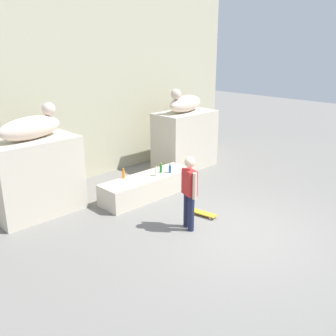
{
  "coord_description": "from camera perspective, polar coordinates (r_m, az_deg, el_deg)",
  "views": [
    {
      "loc": [
        -6.18,
        -4.28,
        3.94
      ],
      "look_at": [
        -0.23,
        1.83,
        1.1
      ],
      "focal_mm": 40.23,
      "sensor_mm": 36.0,
      "label": 1
    }
  ],
  "objects": [
    {
      "name": "statue_reclining_left",
      "position": [
        9.16,
        -19.99,
        5.9
      ],
      "size": [
        1.68,
        0.84,
        0.78
      ],
      "rotation": [
        0.0,
        0.0,
        0.18
      ],
      "color": "beige",
      "rests_on": "pedestal_left"
    },
    {
      "name": "skater",
      "position": [
        8.15,
        3.24,
        -3.35
      ],
      "size": [
        0.3,
        0.52,
        1.67
      ],
      "rotation": [
        0.0,
        0.0,
        1.25
      ],
      "color": "#1E233F",
      "rests_on": "ground_plane"
    },
    {
      "name": "pedestal_right",
      "position": [
        12.37,
        2.57,
        4.28
      ],
      "size": [
        2.02,
        1.14,
        1.84
      ],
      "primitive_type": "cube",
      "color": "beige",
      "rests_on": "ground_plane"
    },
    {
      "name": "ground_plane",
      "position": [
        8.49,
        9.95,
        -9.54
      ],
      "size": [
        40.0,
        40.0,
        0.0
      ],
      "primitive_type": "plane",
      "color": "slate"
    },
    {
      "name": "bottle_orange",
      "position": [
        9.89,
        -6.74,
        -0.94
      ],
      "size": [
        0.07,
        0.07,
        0.27
      ],
      "color": "orange",
      "rests_on": "ledge_block"
    },
    {
      "name": "facade_wall",
      "position": [
        11.62,
        -12.49,
        15.22
      ],
      "size": [
        11.43,
        0.6,
        6.75
      ],
      "primitive_type": "cube",
      "color": "#B7B394",
      "rests_on": "ground_plane"
    },
    {
      "name": "pedestal_left",
      "position": [
        9.45,
        -19.38,
        -1.28
      ],
      "size": [
        2.02,
        1.14,
        1.84
      ],
      "primitive_type": "cube",
      "color": "beige",
      "rests_on": "ground_plane"
    },
    {
      "name": "statue_reclining_right",
      "position": [
        12.1,
        2.56,
        9.79
      ],
      "size": [
        1.68,
        0.85,
        0.78
      ],
      "rotation": [
        0.0,
        0.0,
        3.33
      ],
      "color": "beige",
      "rests_on": "pedestal_right"
    },
    {
      "name": "bottle_green",
      "position": [
        10.26,
        -1.09,
        -0.08
      ],
      "size": [
        0.07,
        0.07,
        0.27
      ],
      "color": "#1E722D",
      "rests_on": "ledge_block"
    },
    {
      "name": "skateboard",
      "position": [
        9.14,
        5.02,
        -6.74
      ],
      "size": [
        0.32,
        0.82,
        0.08
      ],
      "rotation": [
        0.0,
        0.0,
        1.73
      ],
      "color": "gold",
      "rests_on": "ground_plane"
    },
    {
      "name": "ledge_block",
      "position": [
        10.12,
        -3.08,
        -2.77
      ],
      "size": [
        2.73,
        0.8,
        0.58
      ],
      "primitive_type": "cube",
      "color": "beige",
      "rests_on": "ground_plane"
    },
    {
      "name": "bottle_clear",
      "position": [
        10.02,
        -1.8,
        -0.56
      ],
      "size": [
        0.08,
        0.08,
        0.27
      ],
      "color": "silver",
      "rests_on": "ledge_block"
    },
    {
      "name": "bottle_blue",
      "position": [
        10.23,
        0.3,
        -0.15
      ],
      "size": [
        0.07,
        0.07,
        0.26
      ],
      "color": "#194C99",
      "rests_on": "ledge_block"
    }
  ]
}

